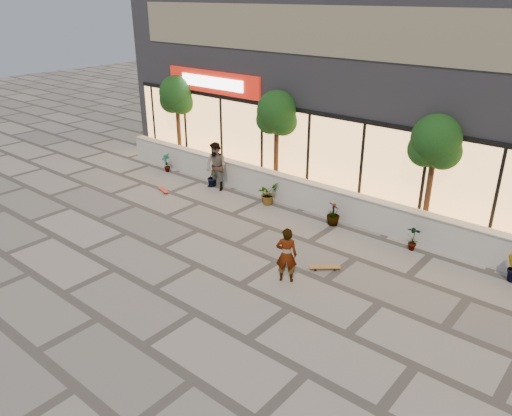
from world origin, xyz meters
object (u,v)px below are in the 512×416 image
Objects in this scene: skateboard_center at (325,267)px; skateboard_left at (164,190)px; tree_mideast at (435,145)px; skater_center at (286,255)px; skater_left at (216,167)px; tree_west at (177,97)px; tree_midwest at (277,115)px.

skateboard_left is (-8.08, 1.03, -0.01)m from skateboard_center.
tree_mideast is 4.88× the size of skateboard_center.
skater_left is (-6.15, 3.69, 0.17)m from skater_center.
tree_mideast is 5.15× the size of skateboard_left.
skateboard_center is (-1.21, -3.94, -2.90)m from tree_mideast.
tree_west is at bearing -58.25° from skater_center.
skateboard_left is (-1.44, -1.51, -0.88)m from skater_left.
tree_west reaches higher than skateboard_center.
skater_center is (9.79, -5.09, -2.20)m from tree_west.
tree_mideast is 5.03m from skateboard_center.
tree_mideast is at bearing 0.00° from tree_midwest.
skateboard_center is (6.65, -2.54, -0.86)m from skater_left.
tree_west and tree_mideast have the same top height.
tree_midwest is at bearing 180.00° from tree_mideast.
tree_midwest is at bearing 38.17° from skater_left.
tree_west reaches higher than skater_left.
tree_mideast is at bearing 11.21° from skater_left.
skater_left is at bearing -61.78° from skater_center.
skateboard_left is (2.21, -2.91, -2.91)m from tree_west.
tree_west and tree_midwest have the same top height.
tree_midwest is at bearing 61.05° from skateboard_left.
skateboard_left is at bearing -132.44° from skater_left.
tree_midwest is at bearing 0.00° from tree_west.
tree_west reaches higher than skater_center.
tree_mideast is 5.81m from skater_center.
tree_west is at bearing 117.57° from skateboard_center.
tree_mideast is 8.23m from skater_left.
tree_west is 1.00× the size of tree_midwest.
skater_left reaches higher than skateboard_left.
skateboard_left is at bearing -46.83° from skater_center.
skater_center is at bearing -108.53° from tree_mideast.
skater_left is at bearing 66.00° from skateboard_left.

